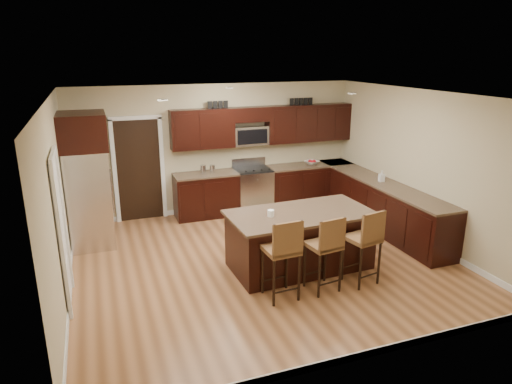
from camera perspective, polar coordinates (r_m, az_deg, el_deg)
name	(u,v)px	position (r m, az deg, el deg)	size (l,w,h in m)	color
floor	(263,261)	(7.65, 0.93, -8.58)	(6.00, 6.00, 0.00)	#9F683F
ceiling	(264,95)	(6.92, 1.04, 12.02)	(6.00, 6.00, 0.00)	silver
wall_back	(218,149)	(9.71, -4.83, 5.38)	(6.00, 6.00, 0.00)	tan
wall_left	(57,203)	(6.75, -23.57, -1.28)	(5.50, 5.50, 0.00)	tan
wall_right	(421,167)	(8.67, 19.88, 2.98)	(5.50, 5.50, 0.00)	tan
base_cabinets	(325,197)	(9.45, 8.63, -0.66)	(4.02, 3.96, 0.92)	black
upper_cabinets	(266,124)	(9.79, 1.32, 8.45)	(4.00, 0.33, 0.80)	black
range	(253,189)	(9.85, -0.42, 0.33)	(0.76, 0.64, 1.11)	silver
microwave	(250,136)	(9.72, -0.74, 7.07)	(0.76, 0.31, 0.40)	silver
doorway	(139,170)	(9.49, -14.42, 2.63)	(0.85, 0.03, 2.06)	black
pantry_door	(61,233)	(6.57, -23.18, -4.77)	(0.03, 0.80, 2.04)	white
letter_decor	(260,103)	(9.68, 0.53, 11.07)	(2.20, 0.03, 0.15)	black
island	(300,242)	(7.32, 5.48, -6.18)	(2.29, 1.26, 0.92)	black
stool_left	(283,250)	(6.24, 3.43, -7.28)	(0.47, 0.47, 1.19)	brown
stool_mid	(326,245)	(6.52, 8.78, -6.63)	(0.48, 0.48, 1.14)	brown
stool_right	(366,239)	(6.83, 13.58, -5.69)	(0.51, 0.51, 1.16)	brown
refrigerator	(87,179)	(8.40, -20.33, 1.52)	(0.79, 0.93, 2.35)	silver
floor_mat	(288,225)	(9.15, 3.98, -4.13)	(0.85, 0.56, 0.01)	brown
fruit_bowl	(312,162)	(10.26, 7.01, 3.70)	(0.30, 0.30, 0.07)	silver
soap_bottle	(382,176)	(9.10, 15.43, 1.93)	(0.10, 0.10, 0.22)	#B2B2B2
canister_tall	(203,169)	(9.41, -6.62, 2.82)	(0.12, 0.12, 0.18)	silver
canister_short	(212,169)	(9.46, -5.49, 2.88)	(0.11, 0.11, 0.16)	silver
island_jar	(271,213)	(6.93, 1.86, -2.66)	(0.10, 0.10, 0.10)	white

